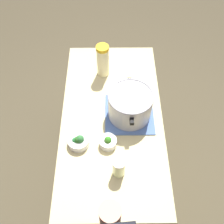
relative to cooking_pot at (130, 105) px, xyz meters
The scene contains 8 objects.
ground_plane 1.05m from the cooking_pot, 81.67° to the right, with size 8.00×8.00×0.00m, color #4C4430.
counter_slab 0.58m from the cooking_pot, 81.67° to the right, with size 1.32×0.65×0.94m, color #CBBE84.
dish_cloth 0.10m from the cooking_pot, 90.00° to the right, with size 0.32×0.31×0.01m, color #4E6DA6.
cooking_pot is the anchor object (origin of this frame).
lemonade_pitcher 0.41m from the cooking_pot, 154.80° to the right, with size 0.09×0.09×0.25m.
mason_jar 0.41m from the cooking_pot, 10.96° to the right, with size 0.07×0.07×0.14m.
broccoli_bowl_front 0.27m from the cooking_pot, 31.87° to the right, with size 0.10×0.10×0.07m.
broccoli_bowl_center 0.39m from the cooking_pot, 55.69° to the right, with size 0.13×0.13×0.08m.
Camera 1 is at (1.01, -0.01, 2.39)m, focal length 44.14 mm.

